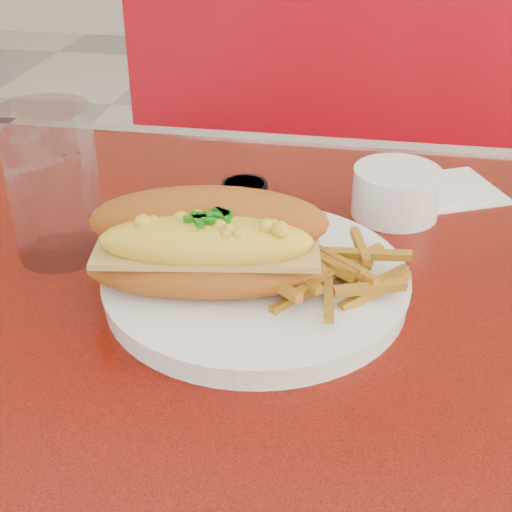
% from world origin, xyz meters
% --- Properties ---
extents(diner_table, '(1.23, 0.83, 0.77)m').
position_xyz_m(diner_table, '(0.00, 0.00, 0.61)').
color(diner_table, red).
rests_on(diner_table, ground).
extents(booth_bench_far, '(1.20, 0.51, 0.90)m').
position_xyz_m(booth_bench_far, '(0.00, 0.81, 0.29)').
color(booth_bench_far, '#A30A18').
rests_on(booth_bench_far, ground).
extents(dinner_plate, '(0.34, 0.34, 0.02)m').
position_xyz_m(dinner_plate, '(-0.14, 0.00, 0.78)').
color(dinner_plate, white).
rests_on(dinner_plate, diner_table).
extents(mac_hoagie, '(0.24, 0.14, 0.10)m').
position_xyz_m(mac_hoagie, '(-0.18, -0.02, 0.83)').
color(mac_hoagie, '#A95A1B').
rests_on(mac_hoagie, dinner_plate).
extents(fries_pile, '(0.12, 0.11, 0.03)m').
position_xyz_m(fries_pile, '(-0.06, -0.01, 0.81)').
color(fries_pile, '#BE8320').
rests_on(fries_pile, dinner_plate).
extents(fork, '(0.06, 0.16, 0.00)m').
position_xyz_m(fork, '(-0.07, 0.00, 0.79)').
color(fork, silver).
rests_on(fork, dinner_plate).
extents(gravy_ramekin, '(0.13, 0.13, 0.06)m').
position_xyz_m(gravy_ramekin, '(-0.01, 0.19, 0.80)').
color(gravy_ramekin, white).
rests_on(gravy_ramekin, diner_table).
extents(sauce_cup_left, '(0.06, 0.06, 0.03)m').
position_xyz_m(sauce_cup_left, '(-0.18, 0.19, 0.79)').
color(sauce_cup_left, black).
rests_on(sauce_cup_left, diner_table).
extents(water_tumbler, '(0.11, 0.11, 0.16)m').
position_xyz_m(water_tumbler, '(-0.35, 0.04, 0.85)').
color(water_tumbler, '#A1BBCF').
rests_on(water_tumbler, diner_table).
extents(paper_napkin, '(0.14, 0.14, 0.00)m').
position_xyz_m(paper_napkin, '(0.06, 0.27, 0.77)').
color(paper_napkin, white).
rests_on(paper_napkin, diner_table).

